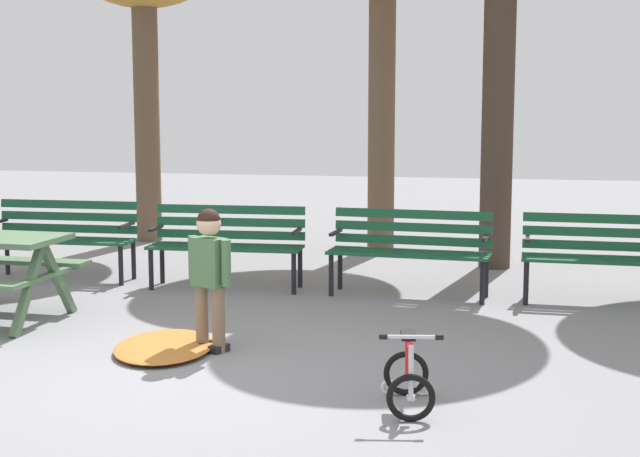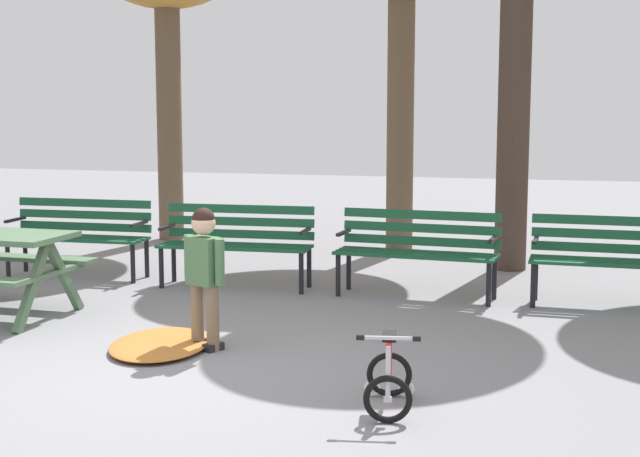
{
  "view_description": "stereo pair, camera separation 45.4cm",
  "coord_description": "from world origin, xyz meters",
  "px_view_note": "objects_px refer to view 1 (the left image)",
  "views": [
    {
      "loc": [
        2.32,
        -6.07,
        1.94
      ],
      "look_at": [
        0.68,
        1.79,
        0.85
      ],
      "focal_mm": 52.89,
      "sensor_mm": 36.0,
      "label": 1
    },
    {
      "loc": [
        2.76,
        -5.96,
        1.94
      ],
      "look_at": [
        0.68,
        1.79,
        0.85
      ],
      "focal_mm": 52.89,
      "sensor_mm": 36.0,
      "label": 2
    }
  ],
  "objects_px": {
    "park_bench_far_right": "(607,251)",
    "kids_bicycle": "(408,377)",
    "park_bench_left": "(227,239)",
    "park_bench_far_left": "(64,233)",
    "park_bench_right": "(410,245)",
    "child_standing": "(209,267)"
  },
  "relations": [
    {
      "from": "park_bench_far_right",
      "to": "kids_bicycle",
      "type": "height_order",
      "value": "park_bench_far_right"
    },
    {
      "from": "park_bench_left",
      "to": "kids_bicycle",
      "type": "relative_size",
      "value": 2.69
    },
    {
      "from": "park_bench_far_left",
      "to": "park_bench_right",
      "type": "distance_m",
      "value": 3.81
    },
    {
      "from": "park_bench_left",
      "to": "park_bench_far_right",
      "type": "distance_m",
      "value": 3.81
    },
    {
      "from": "park_bench_left",
      "to": "child_standing",
      "type": "distance_m",
      "value": 2.53
    },
    {
      "from": "park_bench_right",
      "to": "park_bench_far_right",
      "type": "relative_size",
      "value": 1.01
    },
    {
      "from": "park_bench_left",
      "to": "kids_bicycle",
      "type": "bearing_deg",
      "value": -56.91
    },
    {
      "from": "child_standing",
      "to": "kids_bicycle",
      "type": "xyz_separation_m",
      "value": [
        1.67,
        -1.07,
        -0.46
      ]
    },
    {
      "from": "park_bench_far_left",
      "to": "park_bench_left",
      "type": "distance_m",
      "value": 1.9
    },
    {
      "from": "park_bench_far_right",
      "to": "park_bench_right",
      "type": "bearing_deg",
      "value": -179.89
    },
    {
      "from": "park_bench_right",
      "to": "kids_bicycle",
      "type": "distance_m",
      "value": 3.54
    },
    {
      "from": "park_bench_right",
      "to": "child_standing",
      "type": "relative_size",
      "value": 1.45
    },
    {
      "from": "park_bench_right",
      "to": "park_bench_far_right",
      "type": "bearing_deg",
      "value": 0.11
    },
    {
      "from": "park_bench_right",
      "to": "kids_bicycle",
      "type": "height_order",
      "value": "park_bench_right"
    },
    {
      "from": "park_bench_far_left",
      "to": "park_bench_right",
      "type": "relative_size",
      "value": 0.99
    },
    {
      "from": "park_bench_right",
      "to": "child_standing",
      "type": "height_order",
      "value": "child_standing"
    },
    {
      "from": "park_bench_left",
      "to": "park_bench_far_right",
      "type": "bearing_deg",
      "value": -0.15
    },
    {
      "from": "kids_bicycle",
      "to": "park_bench_far_left",
      "type": "bearing_deg",
      "value": 139.09
    },
    {
      "from": "park_bench_left",
      "to": "park_bench_right",
      "type": "bearing_deg",
      "value": -0.41
    },
    {
      "from": "park_bench_far_left",
      "to": "park_bench_right",
      "type": "height_order",
      "value": "same"
    },
    {
      "from": "park_bench_far_right",
      "to": "kids_bicycle",
      "type": "distance_m",
      "value": 3.84
    },
    {
      "from": "park_bench_far_left",
      "to": "park_bench_left",
      "type": "xyz_separation_m",
      "value": [
        1.9,
        -0.11,
        0.0
      ]
    }
  ]
}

